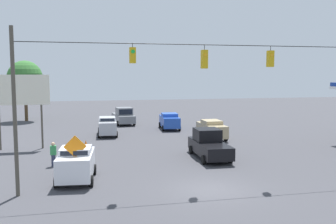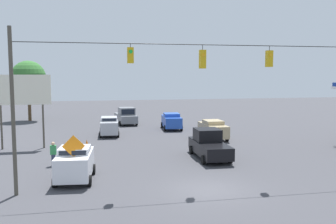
# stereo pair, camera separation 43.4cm
# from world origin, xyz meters

# --- Properties ---
(ground_plane) EXTENTS (140.00, 140.00, 0.00)m
(ground_plane) POSITION_xyz_m (0.00, 0.00, 0.00)
(ground_plane) COLOR #3D3D42
(overhead_signal_span) EXTENTS (20.20, 0.38, 8.64)m
(overhead_signal_span) POSITION_xyz_m (-0.05, -1.17, 5.30)
(overhead_signal_span) COLOR #4C473D
(overhead_signal_span) RESTS_ON ground_plane
(sedan_tan_oncoming_far) EXTENTS (1.99, 4.50, 1.82)m
(sedan_tan_oncoming_far) POSITION_xyz_m (-5.39, -15.08, 0.95)
(sedan_tan_oncoming_far) COLOR tan
(sedan_tan_oncoming_far) RESTS_ON ground_plane
(pickup_truck_grey_withflow_deep) EXTENTS (2.61, 5.49, 2.12)m
(pickup_truck_grey_withflow_deep) POSITION_xyz_m (1.80, -27.56, 0.98)
(pickup_truck_grey_withflow_deep) COLOR slate
(pickup_truck_grey_withflow_deep) RESTS_ON ground_plane
(pickup_truck_black_crossing_near) EXTENTS (2.29, 5.47, 2.12)m
(pickup_truck_black_crossing_near) POSITION_xyz_m (-2.49, -7.41, 0.98)
(pickup_truck_black_crossing_near) COLOR black
(pickup_truck_black_crossing_near) RESTS_ON ground_plane
(sedan_blue_oncoming_deep) EXTENTS (2.30, 4.27, 1.82)m
(sedan_blue_oncoming_deep) POSITION_xyz_m (-2.85, -22.15, 0.95)
(sedan_blue_oncoming_deep) COLOR #234CB2
(sedan_blue_oncoming_deep) RESTS_ON ground_plane
(sedan_white_parked_shoulder) EXTENTS (2.41, 4.11, 2.00)m
(sedan_white_parked_shoulder) POSITION_xyz_m (7.10, -3.32, 1.04)
(sedan_white_parked_shoulder) COLOR silver
(sedan_white_parked_shoulder) RESTS_ON ground_plane
(sedan_silver_withflow_far) EXTENTS (2.11, 4.53, 1.89)m
(sedan_silver_withflow_far) POSITION_xyz_m (4.29, -19.36, 0.99)
(sedan_silver_withflow_far) COLOR #A8AAB2
(sedan_silver_withflow_far) RESTS_ON ground_plane
(traffic_cone_nearest) EXTENTS (0.41, 0.41, 0.72)m
(traffic_cone_nearest) POSITION_xyz_m (6.53, -4.40, 0.36)
(traffic_cone_nearest) COLOR orange
(traffic_cone_nearest) RESTS_ON ground_plane
(traffic_cone_second) EXTENTS (0.41, 0.41, 0.72)m
(traffic_cone_second) POSITION_xyz_m (6.34, -6.43, 0.36)
(traffic_cone_second) COLOR orange
(traffic_cone_second) RESTS_ON ground_plane
(traffic_cone_third) EXTENTS (0.41, 0.41, 0.72)m
(traffic_cone_third) POSITION_xyz_m (6.34, -8.84, 0.36)
(traffic_cone_third) COLOR orange
(traffic_cone_third) RESTS_ON ground_plane
(traffic_cone_fourth) EXTENTS (0.41, 0.41, 0.72)m
(traffic_cone_fourth) POSITION_xyz_m (6.29, -10.99, 0.36)
(traffic_cone_fourth) COLOR orange
(traffic_cone_fourth) RESTS_ON ground_plane
(traffic_cone_fifth) EXTENTS (0.41, 0.41, 0.72)m
(traffic_cone_fifth) POSITION_xyz_m (6.50, -13.08, 0.36)
(traffic_cone_fifth) COLOR orange
(traffic_cone_fifth) RESTS_ON ground_plane
(roadside_billboard) EXTENTS (4.74, 0.16, 6.20)m
(roadside_billboard) POSITION_xyz_m (11.72, -13.92, 4.58)
(roadside_billboard) COLOR #4C473D
(roadside_billboard) RESTS_ON ground_plane
(work_zone_sign) EXTENTS (1.27, 0.06, 2.84)m
(work_zone_sign) POSITION_xyz_m (7.12, -2.47, 1.99)
(work_zone_sign) COLOR slate
(work_zone_sign) RESTS_ON ground_plane
(pedestrian) EXTENTS (0.40, 0.28, 1.66)m
(pedestrian) POSITION_xyz_m (8.68, -7.24, 0.83)
(pedestrian) COLOR #2D334C
(pedestrian) RESTS_ON ground_plane
(tree_horizon_left) EXTENTS (4.54, 4.54, 8.00)m
(tree_horizon_left) POSITION_xyz_m (14.09, -33.63, 5.70)
(tree_horizon_left) COLOR #4C3823
(tree_horizon_left) RESTS_ON ground_plane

